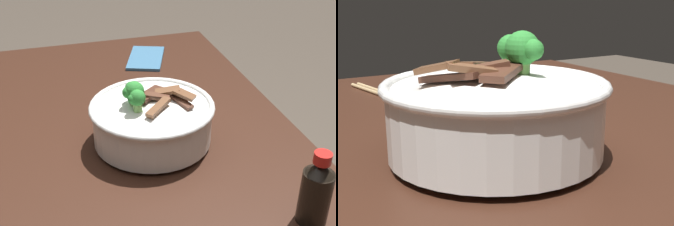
{
  "view_description": "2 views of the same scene",
  "coord_description": "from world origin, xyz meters",
  "views": [
    {
      "loc": [
        -0.78,
        0.09,
        1.33
      ],
      "look_at": [
        -0.02,
        -0.13,
        0.88
      ],
      "focal_mm": 49.69,
      "sensor_mm": 36.0,
      "label": 1
    },
    {
      "loc": [
        0.43,
        -0.35,
        0.99
      ],
      "look_at": [
        -0.03,
        -0.07,
        0.85
      ],
      "focal_mm": 49.39,
      "sensor_mm": 36.0,
      "label": 2
    }
  ],
  "objects": [
    {
      "name": "dining_table",
      "position": [
        0.0,
        0.0,
        0.68
      ],
      "size": [
        1.2,
        0.84,
        0.8
      ],
      "color": "#381E14",
      "rests_on": "ground"
    },
    {
      "name": "folded_napkin",
      "position": [
        0.42,
        -0.19,
        0.81
      ],
      "size": [
        0.19,
        0.14,
        0.01
      ],
      "primitive_type": "cube",
      "rotation": [
        0.0,
        0.0,
        -0.35
      ],
      "color": "#386689",
      "rests_on": "dining_table"
    },
    {
      "name": "rice_bowl",
      "position": [
        -0.0,
        -0.1,
        0.86
      ],
      "size": [
        0.25,
        0.25,
        0.14
      ],
      "color": "white",
      "rests_on": "dining_table"
    },
    {
      "name": "soy_sauce_bottle",
      "position": [
        -0.3,
        -0.29,
        0.86
      ],
      "size": [
        0.05,
        0.05,
        0.13
      ],
      "color": "black",
      "rests_on": "dining_table"
    }
  ]
}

